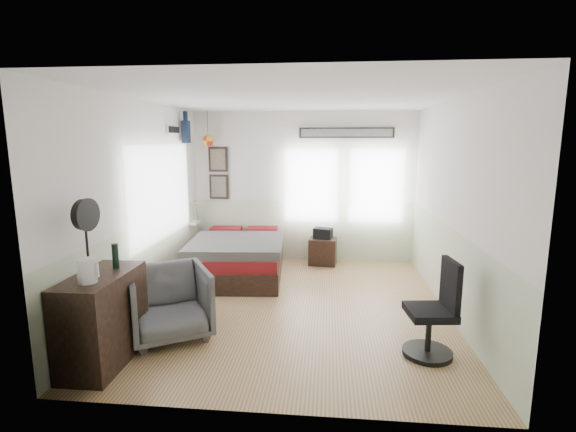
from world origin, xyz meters
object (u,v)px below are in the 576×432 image
Objects in this scene: bed at (238,257)px; task_chair at (435,317)px; nightstand at (323,251)px; armchair at (169,303)px; dresser at (103,319)px.

bed is 3.49m from task_chair.
bed is 1.57m from nightstand.
nightstand is 0.47× the size of task_chair.
dresser is at bearing -157.00° from armchair.
bed is 2.40× the size of armchair.
dresser is 1.15× the size of armchair.
bed is at bearing 75.22° from dresser.
armchair is at bearing 53.49° from dresser.
dresser is 2.12× the size of nightstand.
armchair is at bearing 170.14° from task_chair.
nightstand is at bearing 103.77° from task_chair.
task_chair is at bearing -33.61° from armchair.
task_chair reaches higher than armchair.
armchair is 3.43m from nightstand.
dresser is 0.99× the size of task_chair.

